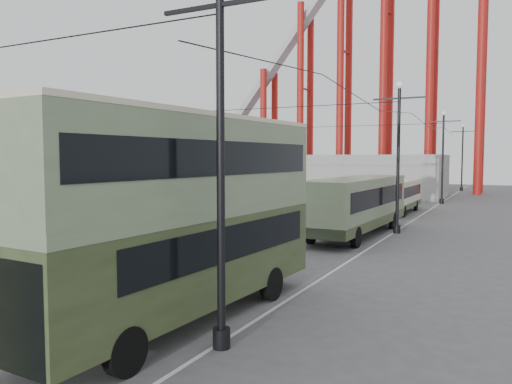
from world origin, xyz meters
The scene contains 12 objects.
ground centered at (0.00, 0.00, 0.00)m, with size 160.00×160.00×0.00m, color #4D4D50.
road_markings centered at (-0.86, 19.70, 0.01)m, with size 12.52×120.00×0.01m.
lamp_post_near centered at (5.60, -3.00, 7.86)m, with size 3.20×0.44×10.80m.
lamp_post_mid centered at (5.60, 18.00, 4.68)m, with size 3.20×0.44×9.32m.
lamp_post_far centered at (5.60, 40.00, 4.68)m, with size 3.20×0.44×9.32m.
lamp_post_distant centered at (5.60, 62.00, 4.68)m, with size 3.20×0.44×9.32m.
roller_coaster centered at (-2.49, 56.89, 22.92)m, with size 52.95×5.00×55.48m.
fairground_shed centered at (-6.00, 47.00, 2.50)m, with size 22.00×10.00×5.00m, color gray.
double_decker_bus centered at (3.52, -1.73, 3.32)m, with size 3.31×11.15×5.92m.
single_decker_green centered at (3.60, 16.10, 1.96)m, with size 3.23×12.39×3.48m.
single_decker_cream centered at (3.37, 29.67, 1.55)m, with size 2.31×8.85×2.75m.
pedestrian centered at (-0.61, 10.45, 0.91)m, with size 0.66×0.44×1.82m, color black.
Camera 1 is at (11.86, -13.31, 4.71)m, focal length 35.00 mm.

